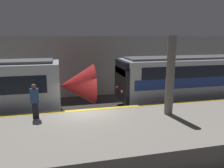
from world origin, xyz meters
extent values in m
plane|color=#33302D|center=(0.00, 0.00, 0.00)|extent=(120.00, 120.00, 0.00)
cube|color=gray|center=(0.00, -2.65, 0.51)|extent=(40.00, 5.30, 1.03)
cube|color=gold|center=(0.00, -0.15, 1.03)|extent=(40.00, 0.30, 0.01)
cube|color=#9E998E|center=(0.00, 6.50, 2.51)|extent=(50.00, 0.15, 5.01)
cylinder|color=slate|center=(4.12, -1.74, 3.04)|extent=(0.43, 0.43, 4.02)
cone|color=red|center=(-0.27, 2.43, 1.89)|extent=(2.20, 2.68, 2.68)
sphere|color=#F2EFCC|center=(0.68, 2.43, 1.46)|extent=(0.20, 0.20, 0.20)
cube|color=black|center=(10.29, 2.43, 0.31)|extent=(13.64, 2.41, 0.62)
cube|color=#B7BCC6|center=(10.29, 2.43, 2.03)|extent=(14.83, 2.94, 2.82)
cube|color=black|center=(2.75, 2.43, 1.80)|extent=(0.25, 2.88, 2.25)
cube|color=black|center=(2.75, 2.43, 2.93)|extent=(0.25, 2.58, 0.90)
sphere|color=#EA4C42|center=(2.60, 1.77, 1.41)|extent=(0.18, 0.18, 0.18)
sphere|color=#EA4C42|center=(2.60, 3.09, 1.41)|extent=(0.18, 0.18, 0.18)
cube|color=#4C4C51|center=(10.29, 2.43, 3.51)|extent=(14.23, 2.11, 0.14)
cube|color=black|center=(-2.57, -0.82, 1.43)|extent=(0.28, 0.20, 0.81)
cube|color=navy|center=(-2.57, -0.82, 2.19)|extent=(0.38, 0.24, 0.70)
sphere|color=brown|center=(-2.57, -0.82, 2.66)|extent=(0.23, 0.23, 0.23)
camera|label=1|loc=(-1.26, -11.62, 5.02)|focal=35.00mm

